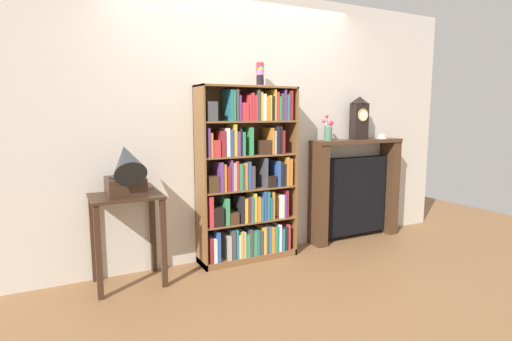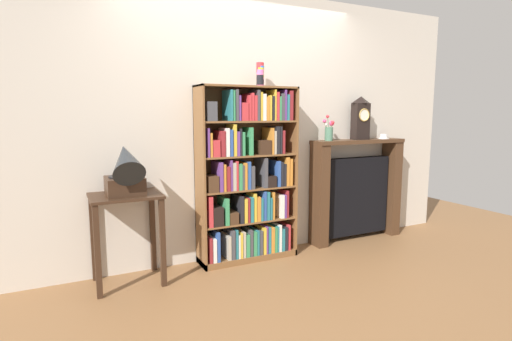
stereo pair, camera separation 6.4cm
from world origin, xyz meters
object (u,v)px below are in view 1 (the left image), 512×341
bookshelf (248,181)px  teacup_with_saucer (382,136)px  fireplace_mantel (354,190)px  flower_vase (328,131)px  gramophone (126,171)px  cup_stack (260,75)px  mantel_clock (359,118)px  side_table_left (127,219)px

bookshelf → teacup_with_saucer: 1.78m
fireplace_mantel → flower_vase: flower_vase is taller
bookshelf → gramophone: bookshelf is taller
gramophone → teacup_with_saucer: gramophone is taller
gramophone → teacup_with_saucer: 2.90m
cup_stack → teacup_with_saucer: 1.72m
fireplace_mantel → cup_stack: bearing=-178.6°
bookshelf → teacup_with_saucer: bearing=1.0°
gramophone → mantel_clock: bearing=4.1°
side_table_left → gramophone: bearing=-90.0°
mantel_clock → teacup_with_saucer: 0.41m
cup_stack → fireplace_mantel: cup_stack is taller
gramophone → bookshelf: bearing=7.6°
cup_stack → flower_vase: (0.82, 0.00, -0.55)m
side_table_left → flower_vase: bearing=2.7°
bookshelf → cup_stack: bearing=8.4°
gramophone → flower_vase: flower_vase is taller
mantel_clock → teacup_with_saucer: (0.35, 0.00, -0.21)m
gramophone → teacup_with_saucer: size_ratio=3.71×
bookshelf → cup_stack: (0.14, 0.02, 1.01)m
bookshelf → flower_vase: (0.97, 0.03, 0.46)m
side_table_left → teacup_with_saucer: size_ratio=5.63×
side_table_left → flower_vase: (2.12, 0.10, 0.68)m
mantel_clock → side_table_left: bearing=-177.7°
cup_stack → gramophone: size_ratio=0.44×
flower_vase → teacup_with_saucer: 0.78m
side_table_left → teacup_with_saucer: teacup_with_saucer is taller
cup_stack → mantel_clock: size_ratio=0.47×
fireplace_mantel → flower_vase: (-0.41, -0.03, 0.69)m
cup_stack → fireplace_mantel: (1.23, 0.03, -1.24)m
flower_vase → teacup_with_saucer: flower_vase is taller
side_table_left → gramophone: gramophone is taller
teacup_with_saucer → bookshelf: bearing=-179.0°
cup_stack → gramophone: bearing=-172.3°
bookshelf → mantel_clock: size_ratio=3.55×
gramophone → teacup_with_saucer: bearing=3.7°
side_table_left → mantel_clock: size_ratio=1.62×
gramophone → teacup_with_saucer: (2.89, 0.18, 0.19)m
mantel_clock → flower_vase: size_ratio=1.74×
cup_stack → bookshelf: bearing=-171.6°
cup_stack → side_table_left: 1.79m
side_table_left → teacup_with_saucer: 2.96m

